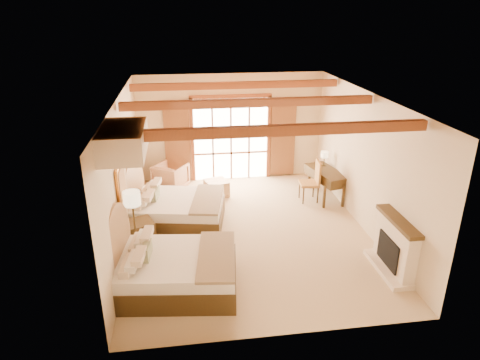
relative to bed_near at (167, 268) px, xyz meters
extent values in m
plane|color=#CBB08A|center=(1.86, 1.96, -0.45)|extent=(7.00, 7.00, 0.00)
plane|color=beige|center=(1.86, 5.46, 1.15)|extent=(5.50, 0.00, 5.50)
plane|color=beige|center=(-0.89, 1.96, 1.15)|extent=(0.00, 7.00, 7.00)
plane|color=beige|center=(4.61, 1.96, 1.15)|extent=(0.00, 7.00, 7.00)
plane|color=#AD6231|center=(1.86, 1.96, 2.75)|extent=(7.00, 7.00, 0.00)
cube|color=white|center=(1.86, 5.42, 0.80)|extent=(2.20, 0.02, 2.50)
cube|color=brown|center=(0.26, 5.39, 0.80)|extent=(0.75, 0.06, 2.40)
cube|color=brown|center=(3.46, 5.39, 0.80)|extent=(0.75, 0.06, 2.40)
cube|color=beige|center=(4.48, -0.04, 0.10)|extent=(0.25, 1.30, 1.10)
cube|color=black|center=(4.41, -0.04, 0.00)|extent=(0.18, 0.80, 0.60)
cube|color=beige|center=(4.39, -0.04, -0.40)|extent=(0.45, 1.40, 0.10)
cube|color=#483416|center=(4.47, -0.04, 0.67)|extent=(0.30, 1.40, 0.08)
cube|color=#C87D2B|center=(-0.85, 1.21, 1.30)|extent=(0.05, 0.95, 0.75)
cube|color=#CE8C47|center=(-0.82, 1.21, 1.30)|extent=(0.02, 0.82, 0.62)
cube|color=beige|center=(-0.54, -0.04, 2.50)|extent=(0.70, 1.40, 0.45)
cube|color=#483416|center=(0.16, 0.00, -0.23)|extent=(2.43, 1.95, 0.44)
cube|color=white|center=(0.16, 0.00, 0.11)|extent=(2.38, 1.91, 0.24)
cube|color=#8F7956|center=(0.93, 0.00, 0.24)|extent=(0.87, 1.79, 0.05)
cube|color=gray|center=(-0.35, 0.00, 0.36)|extent=(0.19, 0.47, 0.26)
cube|color=#483416|center=(0.19, 2.60, -0.23)|extent=(2.46, 2.03, 0.43)
cube|color=white|center=(0.19, 2.60, 0.10)|extent=(2.41, 1.99, 0.24)
cube|color=#8F7956|center=(0.94, 2.60, 0.23)|extent=(0.95, 1.79, 0.05)
cube|color=gray|center=(-0.32, 2.60, 0.35)|extent=(0.21, 0.47, 0.26)
cube|color=#483416|center=(-0.60, 1.55, -0.12)|extent=(0.70, 0.70, 0.65)
cylinder|color=#3D3118|center=(-0.64, 1.00, -0.43)|extent=(0.23, 0.23, 0.03)
cylinder|color=#3D3118|center=(-0.64, 1.00, 0.26)|extent=(0.04, 0.04, 1.36)
cylinder|color=#FFF1BA|center=(-0.64, 1.00, 1.01)|extent=(0.34, 0.34, 0.28)
imported|color=#AF7654|center=(0.02, 4.80, -0.06)|extent=(1.14, 1.15, 0.77)
cube|color=tan|center=(1.29, 4.19, -0.23)|extent=(0.73, 0.73, 0.43)
cube|color=#483416|center=(4.29, 3.63, 0.31)|extent=(0.93, 1.56, 0.05)
cube|color=#483416|center=(4.29, 3.63, 0.18)|extent=(0.90, 1.52, 0.23)
cube|color=#AB6C39|center=(3.76, 3.46, 0.05)|extent=(0.55, 0.55, 0.07)
cube|color=#AB6C39|center=(3.98, 3.46, 0.39)|extent=(0.10, 0.50, 0.61)
cylinder|color=#3D3118|center=(4.34, 4.04, 0.35)|extent=(0.12, 0.12, 0.02)
cylinder|color=#3D3118|center=(4.34, 4.04, 0.49)|extent=(0.02, 0.02, 0.29)
cylinder|color=#FFF1BA|center=(4.34, 4.04, 0.67)|extent=(0.20, 0.20, 0.16)
camera|label=1|loc=(0.40, -6.88, 4.52)|focal=32.00mm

